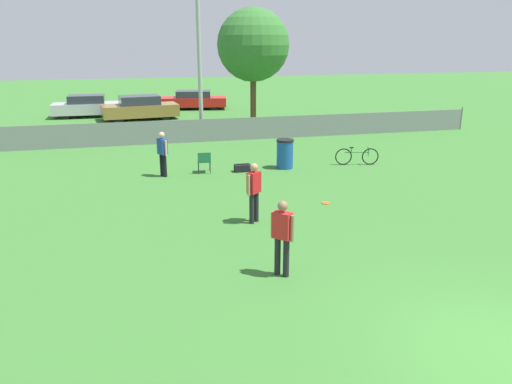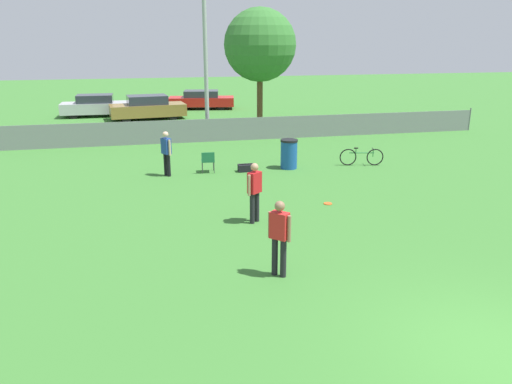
% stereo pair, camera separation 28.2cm
% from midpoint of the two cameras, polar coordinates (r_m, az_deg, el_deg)
% --- Properties ---
extents(ground_plane, '(120.00, 120.00, 0.00)m').
position_cam_midpoint_polar(ground_plane, '(9.18, 25.85, -16.21)').
color(ground_plane, '#38722D').
extents(fence_backline, '(24.03, 0.07, 1.21)m').
position_cam_midpoint_polar(fence_backline, '(24.65, -1.26, 7.25)').
color(fence_backline, gray).
rests_on(fence_backline, ground_plane).
extents(light_pole, '(0.90, 0.36, 8.68)m').
position_cam_midpoint_polar(light_pole, '(24.72, -6.93, 17.78)').
color(light_pole, '#9E9EA3').
rests_on(light_pole, ground_plane).
extents(tree_near_pole, '(3.88, 3.88, 6.39)m').
position_cam_midpoint_polar(tree_near_pole, '(27.76, -0.63, 16.44)').
color(tree_near_pole, brown).
rests_on(tree_near_pole, ground_plane).
extents(player_thrower_red, '(0.43, 0.40, 1.65)m').
position_cam_midpoint_polar(player_thrower_red, '(13.29, -0.84, 0.36)').
color(player_thrower_red, black).
rests_on(player_thrower_red, ground_plane).
extents(player_defender_red, '(0.42, 0.42, 1.65)m').
position_cam_midpoint_polar(player_defender_red, '(10.30, 2.23, -4.75)').
color(player_defender_red, black).
rests_on(player_defender_red, ground_plane).
extents(spectator_in_blue, '(0.37, 0.45, 1.63)m').
position_cam_midpoint_polar(spectator_in_blue, '(18.21, -11.08, 4.59)').
color(spectator_in_blue, black).
rests_on(spectator_in_blue, ground_plane).
extents(frisbee_disc, '(0.26, 0.26, 0.03)m').
position_cam_midpoint_polar(frisbee_disc, '(15.23, 7.47, -1.26)').
color(frisbee_disc, '#E5591E').
rests_on(frisbee_disc, ground_plane).
extents(folding_chair_sideline, '(0.51, 0.51, 0.80)m').
position_cam_midpoint_polar(folding_chair_sideline, '(18.55, -6.38, 3.62)').
color(folding_chair_sideline, '#333338').
rests_on(folding_chair_sideline, ground_plane).
extents(bicycle_sideline, '(1.69, 0.52, 0.71)m').
position_cam_midpoint_polar(bicycle_sideline, '(20.05, 11.07, 4.03)').
color(bicycle_sideline, black).
rests_on(bicycle_sideline, ground_plane).
extents(trash_bin, '(0.66, 0.66, 1.12)m').
position_cam_midpoint_polar(trash_bin, '(19.15, 2.90, 4.39)').
color(trash_bin, '#194C99').
rests_on(trash_bin, ground_plane).
extents(gear_bag_sideline, '(0.60, 0.33, 0.29)m').
position_cam_midpoint_polar(gear_bag_sideline, '(18.74, -2.00, 2.77)').
color(gear_bag_sideline, black).
rests_on(gear_bag_sideline, ground_plane).
extents(parked_car_silver, '(4.23, 1.73, 1.38)m').
position_cam_midpoint_polar(parked_car_silver, '(33.77, -18.96, 9.26)').
color(parked_car_silver, black).
rests_on(parked_car_silver, ground_plane).
extents(parked_car_tan, '(4.71, 2.39, 1.45)m').
position_cam_midpoint_polar(parked_car_tan, '(31.84, -13.37, 9.33)').
color(parked_car_tan, black).
rests_on(parked_car_tan, ground_plane).
extents(parked_car_red, '(4.78, 2.50, 1.29)m').
position_cam_midpoint_polar(parked_car_red, '(35.98, -7.37, 10.41)').
color(parked_car_red, black).
rests_on(parked_car_red, ground_plane).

